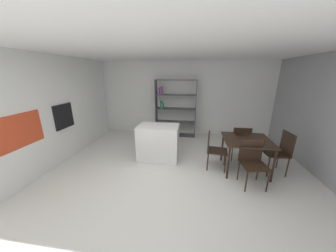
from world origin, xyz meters
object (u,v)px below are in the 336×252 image
kitchen_island (158,142)px  open_bookshelf (174,107)px  dining_chair_window_side (281,150)px  dining_chair_far (240,140)px  dining_chair_island_side (213,148)px  dining_chair_near (252,159)px  built_in_oven (64,116)px  dining_table (247,143)px

kitchen_island → open_bookshelf: (0.19, 1.84, 0.57)m
open_bookshelf → dining_chair_window_side: bearing=-39.3°
kitchen_island → dining_chair_far: (2.04, 0.21, 0.09)m
kitchen_island → dining_chair_island_side: (1.34, -0.27, 0.06)m
dining_chair_near → built_in_oven: bearing=166.0°
built_in_oven → dining_table: built_in_oven is taller
built_in_oven → kitchen_island: (2.33, 0.29, -0.68)m
dining_chair_near → dining_chair_island_side: (-0.69, 0.49, -0.02)m
open_bookshelf → dining_chair_far: bearing=-41.3°
dining_table → dining_chair_island_side: (-0.71, 0.01, -0.17)m
dining_chair_far → dining_chair_window_side: size_ratio=0.94×
dining_chair_window_side → dining_chair_near: bearing=-60.9°
built_in_oven → dining_chair_window_side: bearing=0.2°
dining_chair_island_side → dining_chair_near: bearing=-118.3°
open_bookshelf → dining_table: size_ratio=1.97×
open_bookshelf → dining_table: bearing=-48.8°
dining_chair_window_side → dining_chair_island_side: size_ratio=1.12×
kitchen_island → built_in_oven: bearing=-172.9°
dining_chair_far → dining_chair_window_side: dining_chair_window_side is taller
dining_table → dining_chair_near: bearing=-91.6°
kitchen_island → dining_chair_near: kitchen_island is taller
dining_chair_near → dining_chair_island_side: dining_chair_near is taller
kitchen_island → dining_chair_near: (2.03, -0.76, 0.08)m
dining_chair_window_side → dining_chair_island_side: bearing=-94.9°
dining_chair_far → dining_chair_island_side: bearing=34.7°
dining_chair_island_side → dining_chair_far: bearing=-48.8°
open_bookshelf → dining_chair_far: open_bookshelf is taller
built_in_oven → dining_chair_far: bearing=6.5°
open_bookshelf → dining_chair_far: size_ratio=2.18×
open_bookshelf → dining_chair_island_side: bearing=-61.4°
dining_table → open_bookshelf: bearing=131.2°
built_in_oven → dining_table: size_ratio=0.61×
dining_chair_window_side → dining_chair_island_side: (-1.43, 0.00, -0.05)m
open_bookshelf → dining_chair_near: open_bookshelf is taller
dining_chair_far → open_bookshelf: bearing=-40.7°
dining_chair_near → dining_table: bearing=80.6°
built_in_oven → open_bookshelf: 3.29m
built_in_oven → dining_chair_near: built_in_oven is taller
dining_chair_far → dining_chair_island_side: size_ratio=1.05×
dining_table → dining_chair_window_side: (0.72, 0.01, -0.12)m
built_in_oven → kitchen_island: size_ratio=0.59×
built_in_oven → dining_table: bearing=0.1°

